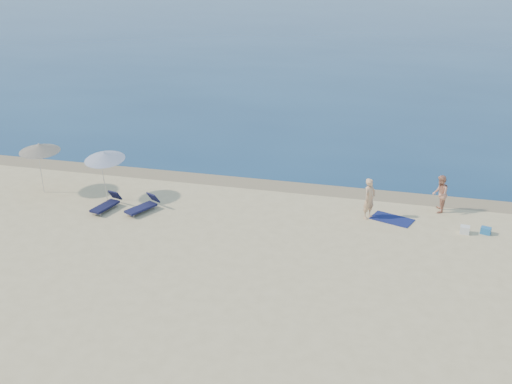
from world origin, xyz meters
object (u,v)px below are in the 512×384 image
person_left (369,198)px  blue_cooler (486,231)px  person_right (440,194)px  umbrella_near (104,156)px

person_left → blue_cooler: bearing=-62.9°
person_left → person_right: 3.32m
blue_cooler → umbrella_near: 17.05m
blue_cooler → person_left: bearing=-168.6°
person_left → umbrella_near: bearing=125.9°
person_right → blue_cooler: bearing=47.4°
person_left → umbrella_near: size_ratio=0.75×
person_left → umbrella_near: (-12.04, -0.82, 1.19)m
person_left → umbrella_near: umbrella_near is taller
umbrella_near → blue_cooler: bearing=5.0°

